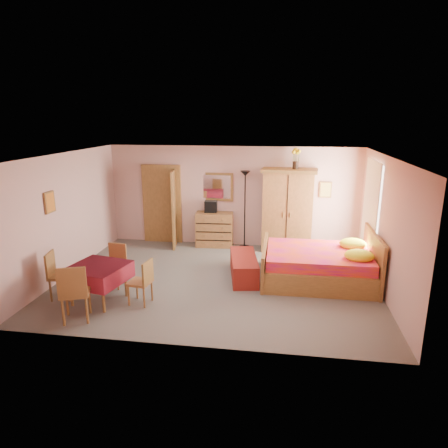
% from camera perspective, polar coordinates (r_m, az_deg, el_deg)
% --- Properties ---
extents(floor, '(6.50, 6.50, 0.00)m').
position_cam_1_polar(floor, '(8.45, -0.98, -8.06)').
color(floor, slate).
rests_on(floor, ground).
extents(ceiling, '(6.50, 6.50, 0.00)m').
position_cam_1_polar(ceiling, '(7.80, -1.07, 9.79)').
color(ceiling, brown).
rests_on(ceiling, wall_back).
extents(wall_back, '(6.50, 0.10, 2.60)m').
position_cam_1_polar(wall_back, '(10.44, 1.23, 3.94)').
color(wall_back, '#CC9B94').
rests_on(wall_back, floor).
extents(wall_front, '(6.50, 0.10, 2.60)m').
position_cam_1_polar(wall_front, '(5.69, -5.18, -5.80)').
color(wall_front, '#CC9B94').
rests_on(wall_front, floor).
extents(wall_left, '(0.10, 5.00, 2.60)m').
position_cam_1_polar(wall_left, '(9.12, -21.60, 1.23)').
color(wall_left, '#CC9B94').
rests_on(wall_left, floor).
extents(wall_right, '(0.10, 5.00, 2.60)m').
position_cam_1_polar(wall_right, '(8.16, 22.11, -0.38)').
color(wall_right, '#CC9B94').
rests_on(wall_right, floor).
extents(doorway, '(1.06, 0.12, 2.15)m').
position_cam_1_polar(doorway, '(10.86, -8.80, 2.73)').
color(doorway, '#9E6B35').
rests_on(doorway, floor).
extents(window, '(0.08, 1.40, 1.95)m').
position_cam_1_polar(window, '(9.26, 20.30, 2.49)').
color(window, white).
rests_on(window, wall_right).
extents(picture_left, '(0.04, 0.32, 0.42)m').
position_cam_1_polar(picture_left, '(8.53, -23.65, 2.86)').
color(picture_left, orange).
rests_on(picture_left, wall_left).
extents(picture_back, '(0.30, 0.04, 0.40)m').
position_cam_1_polar(picture_back, '(10.34, 14.30, 4.77)').
color(picture_back, '#D8BF59').
rests_on(picture_back, wall_back).
extents(chest_of_drawers, '(0.99, 0.54, 0.90)m').
position_cam_1_polar(chest_of_drawers, '(10.49, -1.35, -0.77)').
color(chest_of_drawers, '#925E31').
rests_on(chest_of_drawers, floor).
extents(wall_mirror, '(0.93, 0.13, 0.74)m').
position_cam_1_polar(wall_mirror, '(10.45, -1.19, 5.35)').
color(wall_mirror, white).
rests_on(wall_mirror, wall_back).
extents(stereo, '(0.33, 0.25, 0.30)m').
position_cam_1_polar(stereo, '(10.41, -1.88, 2.51)').
color(stereo, black).
rests_on(stereo, chest_of_drawers).
extents(floor_lamp, '(0.32, 0.32, 2.01)m').
position_cam_1_polar(floor_lamp, '(10.23, 2.99, 2.00)').
color(floor_lamp, black).
rests_on(floor_lamp, floor).
extents(wardrobe, '(1.39, 0.80, 2.09)m').
position_cam_1_polar(wardrobe, '(10.09, 9.11, 1.88)').
color(wardrobe, '#B1743B').
rests_on(wardrobe, floor).
extents(sunflower_vase, '(0.21, 0.21, 0.51)m').
position_cam_1_polar(sunflower_vase, '(9.88, 10.21, 9.21)').
color(sunflower_vase, yellow).
rests_on(sunflower_vase, wardrobe).
extents(bed, '(2.30, 1.81, 1.06)m').
position_cam_1_polar(bed, '(8.49, 13.26, -4.49)').
color(bed, '#C6136A').
rests_on(bed, floor).
extents(bench, '(0.75, 1.47, 0.47)m').
position_cam_1_polar(bench, '(8.53, 2.85, -6.15)').
color(bench, maroon).
rests_on(bench, floor).
extents(dining_table, '(1.13, 1.13, 0.70)m').
position_cam_1_polar(dining_table, '(7.78, -17.43, -8.10)').
color(dining_table, maroon).
rests_on(dining_table, floor).
extents(chair_south, '(0.59, 0.59, 1.01)m').
position_cam_1_polar(chair_south, '(7.18, -20.49, -9.04)').
color(chair_south, olive).
rests_on(chair_south, floor).
extents(chair_north, '(0.43, 0.43, 0.85)m').
position_cam_1_polar(chair_north, '(8.32, -15.43, -5.82)').
color(chair_north, '#966233').
rests_on(chair_north, floor).
extents(chair_west, '(0.48, 0.48, 0.90)m').
position_cam_1_polar(chair_west, '(8.11, -22.19, -6.80)').
color(chair_west, olive).
rests_on(chair_west, floor).
extents(chair_east, '(0.43, 0.43, 0.84)m').
position_cam_1_polar(chair_east, '(7.48, -11.94, -8.08)').
color(chair_east, '#9D6535').
rests_on(chair_east, floor).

